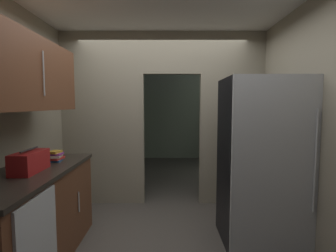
{
  "coord_description": "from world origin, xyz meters",
  "views": [
    {
      "loc": [
        0.08,
        -2.61,
        1.54
      ],
      "look_at": [
        0.1,
        0.5,
        1.28
      ],
      "focal_mm": 26.98,
      "sensor_mm": 36.0,
      "label": 1
    }
  ],
  "objects": [
    {
      "name": "upper_cabinet_counterside",
      "position": [
        -1.21,
        -0.33,
        1.82
      ],
      "size": [
        0.36,
        1.54,
        0.66
      ],
      "color": "brown"
    },
    {
      "name": "kitchen_overhead_slab",
      "position": [
        0.0,
        0.39,
        2.66
      ],
      "size": [
        3.48,
        6.57,
        0.06
      ],
      "primitive_type": "cube",
      "color": "silver"
    },
    {
      "name": "lower_cabinet_run",
      "position": [
        -1.21,
        -0.33,
        0.46
      ],
      "size": [
        0.66,
        1.71,
        0.93
      ],
      "color": "brown",
      "rests_on": "ground"
    },
    {
      "name": "adjoining_room_shell",
      "position": [
        0.0,
        3.5,
        1.31
      ],
      "size": [
        3.08,
        3.43,
        2.63
      ],
      "color": "gray",
      "rests_on": "ground"
    },
    {
      "name": "boombox",
      "position": [
        -1.18,
        -0.34,
        1.02
      ],
      "size": [
        0.2,
        0.4,
        0.22
      ],
      "color": "maroon",
      "rests_on": "lower_cabinet_run"
    },
    {
      "name": "book_stack",
      "position": [
        -1.13,
        0.09,
        0.98
      ],
      "size": [
        0.15,
        0.18,
        0.12
      ],
      "color": "#2D609E",
      "rests_on": "lower_cabinet_run"
    },
    {
      "name": "ground",
      "position": [
        0.0,
        0.0,
        0.0
      ],
      "size": [
        20.0,
        20.0,
        0.0
      ],
      "primitive_type": "plane",
      "color": "#47423D"
    },
    {
      "name": "kitchen_partition",
      "position": [
        -0.04,
        1.29,
        1.4
      ],
      "size": [
        3.08,
        0.12,
        2.63
      ],
      "color": "gray",
      "rests_on": "ground"
    },
    {
      "name": "refrigerator",
      "position": [
        1.13,
        0.14,
        0.91
      ],
      "size": [
        0.86,
        0.75,
        1.83
      ],
      "color": "black",
      "rests_on": "ground"
    }
  ]
}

